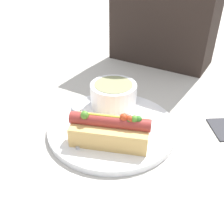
# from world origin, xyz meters

# --- Properties ---
(ground_plane) EXTENTS (4.00, 4.00, 0.00)m
(ground_plane) POSITION_xyz_m (0.00, 0.00, 0.00)
(ground_plane) COLOR #BCB7AD
(dinner_plate) EXTENTS (0.26, 0.26, 0.01)m
(dinner_plate) POSITION_xyz_m (0.00, 0.00, 0.01)
(dinner_plate) COLOR white
(dinner_plate) RESTS_ON ground_plane
(hot_dog) EXTENTS (0.16, 0.11, 0.06)m
(hot_dog) POSITION_xyz_m (0.02, -0.05, 0.04)
(hot_dog) COLOR #DBAD60
(hot_dog) RESTS_ON dinner_plate
(soup_bowl) EXTENTS (0.10, 0.10, 0.05)m
(soup_bowl) POSITION_xyz_m (-0.04, 0.07, 0.04)
(soup_bowl) COLOR white
(soup_bowl) RESTS_ON dinner_plate
(spoon) EXTENTS (0.11, 0.14, 0.01)m
(spoon) POSITION_xyz_m (-0.09, -0.01, 0.02)
(spoon) COLOR #B7B7BC
(spoon) RESTS_ON dinner_plate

